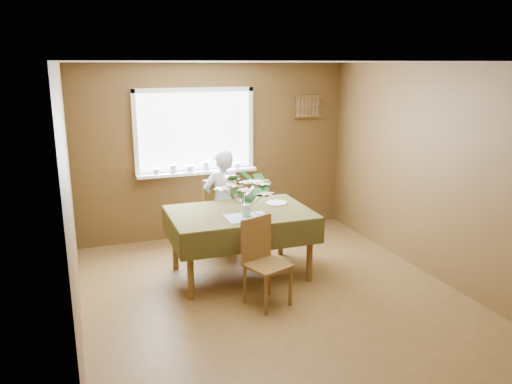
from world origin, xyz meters
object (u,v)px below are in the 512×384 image
object	(u,v)px
flower_bouquet	(246,191)
chair_far	(217,211)
seated_woman	(222,203)
chair_near	(263,257)
dining_table	(240,219)

from	to	relation	value
flower_bouquet	chair_far	bearing A→B (deg)	91.47
seated_woman	chair_far	bearing A→B (deg)	-83.34
seated_woman	flower_bouquet	world-z (taller)	seated_woman
chair_far	chair_near	world-z (taller)	chair_far
chair_near	dining_table	bearing A→B (deg)	69.90
chair_far	seated_woman	size ratio (longest dim) A/B	0.72
seated_woman	flower_bouquet	distance (m)	1.05
dining_table	flower_bouquet	bearing A→B (deg)	-89.19
chair_far	chair_near	xyz separation A→B (m)	(0.02, -1.66, -0.04)
chair_near	seated_woman	bearing A→B (deg)	69.79
chair_near	seated_woman	distance (m)	1.53
chair_far	flower_bouquet	size ratio (longest dim) A/B	1.89
chair_near	chair_far	bearing A→B (deg)	71.06
dining_table	chair_far	xyz separation A→B (m)	(-0.03, 0.91, -0.15)
dining_table	seated_woman	bearing A→B (deg)	90.00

